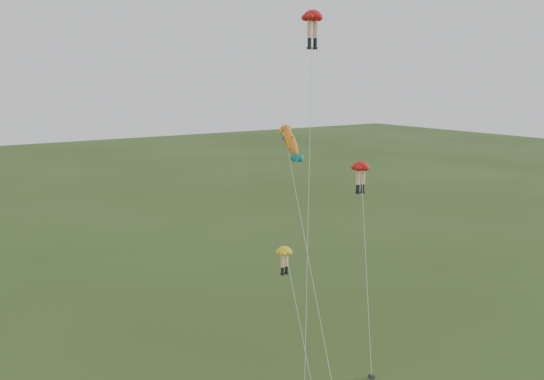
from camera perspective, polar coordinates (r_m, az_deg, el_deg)
legs_kite_red_high at (r=43.60m, az=3.83°, el=15.42°), size 7.85×9.43×23.21m
legs_kite_red_mid at (r=45.12m, az=8.36°, el=1.78°), size 6.33×8.31×12.52m
legs_kite_yellow at (r=34.11m, az=1.33°, el=-6.60°), size 1.05×4.41×9.31m
fish_kite at (r=43.25m, az=1.70°, el=4.60°), size 5.32×12.44×15.51m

